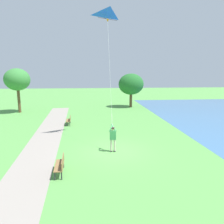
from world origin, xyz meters
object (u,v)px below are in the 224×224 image
Objects in this scene: park_bench_near_walkway at (61,164)px; tree_horizon_far at (131,84)px; park_bench_far_walkway at (69,120)px; tree_lakeside_far at (17,80)px; flying_kite at (110,15)px; person_kite_flyer at (113,137)px.

park_bench_near_walkway is 0.29× the size of tree_horizon_far.
park_bench_far_walkway is 0.26× the size of tree_lakeside_far.
flying_kite is 16.75m from tree_horizon_far.
tree_horizon_far reaches higher than park_bench_far_walkway.
flying_kite is 5.34× the size of park_bench_near_walkway.
park_bench_near_walkway is at bearing -65.28° from tree_lakeside_far.
person_kite_flyer reaches higher than park_bench_far_walkway.
person_kite_flyer reaches higher than park_bench_near_walkway.
tree_lakeside_far is at bearing 135.41° from park_bench_far_walkway.
park_bench_near_walkway is (-3.11, -5.88, -8.97)m from flying_kite.
tree_horizon_far is at bearing 51.29° from park_bench_far_walkway.
flying_kite is 5.34× the size of park_bench_far_walkway.
tree_lakeside_far is (-11.29, 11.90, -5.10)m from flying_kite.
tree_lakeside_far reaches higher than park_bench_far_walkway.
person_kite_flyer is at bearing -104.11° from tree_horizon_far.
park_bench_near_walkway is 22.43m from tree_horizon_far.
person_kite_flyer is 0.31× the size of tree_lakeside_far.
park_bench_near_walkway is at bearing -109.94° from tree_horizon_far.
tree_horizon_far is (7.58, 20.89, 3.03)m from park_bench_near_walkway.
park_bench_far_walkway is 11.10m from tree_lakeside_far.
flying_kite reaches higher than park_bench_far_walkway.
park_bench_far_walkway is at bearing 130.20° from flying_kite.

